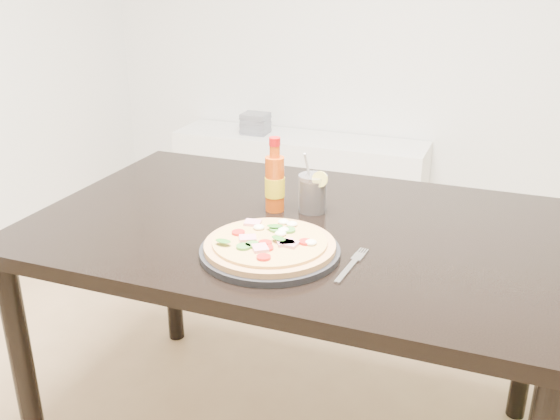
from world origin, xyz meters
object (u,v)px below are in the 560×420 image
(pizza, at_px, (270,244))
(fork, at_px, (352,264))
(cola_cup, at_px, (313,194))
(dining_table, at_px, (296,250))
(hot_sauce_bottle, at_px, (275,182))
(media_console, at_px, (298,180))
(plate, at_px, (270,251))

(pizza, distance_m, fork, 0.20)
(cola_cup, distance_m, fork, 0.35)
(dining_table, distance_m, fork, 0.29)
(fork, bearing_deg, cola_cup, 128.61)
(hot_sauce_bottle, xyz_separation_m, fork, (0.29, -0.25, -0.08))
(hot_sauce_bottle, relative_size, fork, 1.11)
(cola_cup, relative_size, fork, 0.92)
(dining_table, xyz_separation_m, hot_sauce_bottle, (-0.08, 0.06, 0.17))
(hot_sauce_bottle, xyz_separation_m, cola_cup, (0.10, 0.03, -0.03))
(hot_sauce_bottle, relative_size, media_console, 0.15)
(dining_table, bearing_deg, hot_sauce_bottle, 144.55)
(hot_sauce_bottle, bearing_deg, cola_cup, 18.38)
(pizza, xyz_separation_m, cola_cup, (0.01, 0.30, 0.02))
(media_console, bearing_deg, fork, -67.16)
(plate, xyz_separation_m, cola_cup, (0.01, 0.30, 0.04))
(dining_table, xyz_separation_m, fork, (0.21, -0.19, 0.09))
(plate, bearing_deg, pizza, 90.78)
(fork, distance_m, media_console, 2.10)
(cola_cup, bearing_deg, plate, -91.23)
(cola_cup, bearing_deg, pizza, -91.24)
(dining_table, height_order, fork, fork)
(dining_table, bearing_deg, fork, -42.94)
(plate, distance_m, hot_sauce_bottle, 0.29)
(pizza, bearing_deg, cola_cup, 88.76)
(dining_table, height_order, hot_sauce_bottle, hot_sauce_bottle)
(plate, distance_m, cola_cup, 0.30)
(fork, bearing_deg, hot_sauce_bottle, 143.86)
(pizza, bearing_deg, plate, -89.22)
(dining_table, bearing_deg, media_console, 109.14)
(pizza, bearing_deg, fork, 4.37)
(plate, height_order, hot_sauce_bottle, hot_sauce_bottle)
(dining_table, bearing_deg, plate, -87.75)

